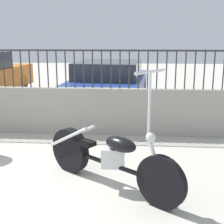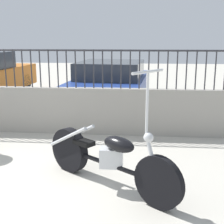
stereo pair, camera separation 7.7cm
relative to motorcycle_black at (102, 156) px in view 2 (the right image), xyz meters
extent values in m
cylinder|color=#2D2D33|center=(-2.14, 2.16, 0.88)|extent=(0.02, 0.02, 0.73)
cylinder|color=#2D2D33|center=(-1.97, 2.16, 0.88)|extent=(0.02, 0.02, 0.73)
cylinder|color=#2D2D33|center=(-1.80, 2.16, 0.88)|extent=(0.02, 0.02, 0.73)
cylinder|color=#2D2D33|center=(-1.62, 2.16, 0.88)|extent=(0.02, 0.02, 0.73)
cylinder|color=#2D2D33|center=(-1.45, 2.16, 0.88)|extent=(0.02, 0.02, 0.73)
cylinder|color=#2D2D33|center=(-1.28, 2.16, 0.88)|extent=(0.02, 0.02, 0.73)
cylinder|color=#2D2D33|center=(-1.11, 2.16, 0.88)|extent=(0.02, 0.02, 0.73)
cylinder|color=#2D2D33|center=(-0.94, 2.16, 0.88)|extent=(0.02, 0.02, 0.73)
cylinder|color=#2D2D33|center=(-0.77, 2.16, 0.88)|extent=(0.02, 0.02, 0.73)
cylinder|color=#2D2D33|center=(-0.59, 2.16, 0.88)|extent=(0.02, 0.02, 0.73)
cylinder|color=#2D2D33|center=(-0.42, 2.16, 0.88)|extent=(0.02, 0.02, 0.73)
cylinder|color=#2D2D33|center=(-0.25, 2.16, 0.88)|extent=(0.02, 0.02, 0.73)
cylinder|color=#2D2D33|center=(-0.08, 2.16, 0.88)|extent=(0.02, 0.02, 0.73)
cylinder|color=#2D2D33|center=(0.09, 2.16, 0.88)|extent=(0.02, 0.02, 0.73)
cylinder|color=#2D2D33|center=(0.26, 2.16, 0.88)|extent=(0.02, 0.02, 0.73)
cylinder|color=#2D2D33|center=(0.44, 2.16, 0.88)|extent=(0.02, 0.02, 0.73)
cylinder|color=#2D2D33|center=(0.61, 2.16, 0.88)|extent=(0.02, 0.02, 0.73)
cylinder|color=#2D2D33|center=(0.78, 2.16, 0.88)|extent=(0.02, 0.02, 0.73)
cylinder|color=#2D2D33|center=(0.95, 2.16, 0.88)|extent=(0.02, 0.02, 0.73)
cylinder|color=#2D2D33|center=(1.12, 2.16, 0.88)|extent=(0.02, 0.02, 0.73)
cylinder|color=#2D2D33|center=(1.30, 2.16, 0.88)|extent=(0.02, 0.02, 0.73)
cylinder|color=#2D2D33|center=(1.47, 2.16, 0.88)|extent=(0.02, 0.02, 0.73)
cylinder|color=#2D2D33|center=(1.64, 2.16, 0.88)|extent=(0.02, 0.02, 0.73)
cylinder|color=#2D2D33|center=(1.81, 2.16, 0.88)|extent=(0.02, 0.02, 0.73)
cylinder|color=black|center=(0.68, -0.51, -0.07)|extent=(0.54, 0.43, 0.61)
cylinder|color=black|center=(-0.51, 0.39, -0.07)|extent=(0.57, 0.48, 0.62)
cylinder|color=black|center=(0.08, -0.06, -0.07)|extent=(1.13, 0.87, 0.06)
cube|color=silver|center=(0.12, -0.09, 0.03)|extent=(0.28, 0.18, 0.24)
ellipsoid|color=black|center=(0.22, -0.17, 0.23)|extent=(0.47, 0.43, 0.18)
cube|color=black|center=(-0.27, 0.20, 0.11)|extent=(0.32, 0.30, 0.06)
cylinder|color=silver|center=(0.61, -0.46, 0.18)|extent=(0.20, 0.17, 0.51)
sphere|color=silver|center=(0.56, -0.42, 0.41)|extent=(0.11, 0.11, 0.11)
cylinder|color=silver|center=(0.53, -0.41, 0.77)|extent=(0.03, 0.03, 0.69)
cylinder|color=silver|center=(0.53, -0.41, 1.11)|extent=(0.34, 0.43, 0.03)
cylinder|color=silver|center=(-0.51, 0.30, 0.15)|extent=(0.62, 0.48, 0.42)
cylinder|color=silver|center=(-0.43, 0.41, 0.15)|extent=(0.62, 0.48, 0.42)
cylinder|color=black|center=(-3.44, 6.57, -0.06)|extent=(0.15, 0.65, 0.64)
cylinder|color=black|center=(-1.02, 5.92, -0.06)|extent=(0.16, 0.65, 0.64)
cylinder|color=black|center=(0.62, 5.78, -0.06)|extent=(0.16, 0.65, 0.64)
cylinder|color=black|center=(-1.22, 3.50, -0.06)|extent=(0.16, 0.65, 0.64)
cylinder|color=black|center=(0.42, 3.36, -0.06)|extent=(0.16, 0.65, 0.64)
cube|color=navy|center=(-0.30, 4.64, 0.15)|extent=(2.08, 4.05, 0.57)
cube|color=#2D3338|center=(-0.32, 4.44, 0.64)|extent=(1.73, 2.01, 0.43)
camera|label=1|loc=(0.38, -3.66, 1.46)|focal=50.00mm
camera|label=2|loc=(0.46, -3.66, 1.46)|focal=50.00mm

